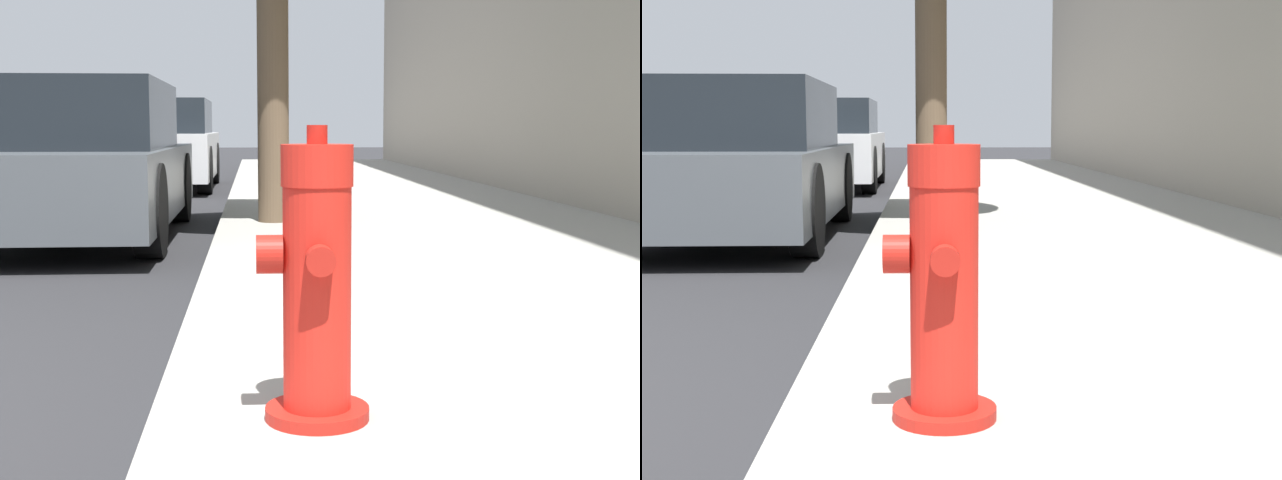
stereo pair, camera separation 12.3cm
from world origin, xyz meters
The scene contains 3 objects.
fire_hydrant centered at (2.36, -0.13, 0.53)m, with size 0.31×0.31×0.82m.
parked_car_near centered at (0.67, 5.29, 0.66)m, with size 1.72×4.14×1.35m.
parked_car_mid centered at (0.68, 11.61, 0.68)m, with size 1.83×4.06×1.38m.
Camera 2 is at (2.32, -2.54, 0.96)m, focal length 50.00 mm.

